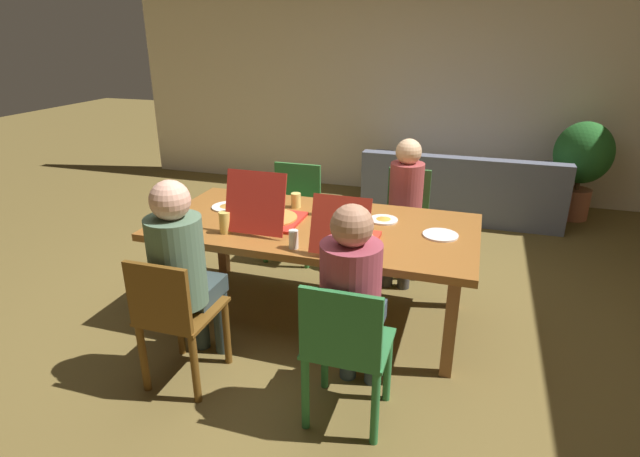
% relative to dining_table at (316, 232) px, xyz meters
% --- Properties ---
extents(ground_plane, '(20.00, 20.00, 0.00)m').
position_rel_dining_table_xyz_m(ground_plane, '(0.00, 0.00, -0.66)').
color(ground_plane, brown).
extents(back_wall, '(7.05, 0.12, 2.94)m').
position_rel_dining_table_xyz_m(back_wall, '(0.00, 3.33, 0.81)').
color(back_wall, beige).
rests_on(back_wall, ground).
extents(dining_table, '(2.20, 1.10, 0.72)m').
position_rel_dining_table_xyz_m(dining_table, '(0.00, 0.00, 0.00)').
color(dining_table, brown).
rests_on(dining_table, ground).
extents(chair_0, '(0.38, 0.38, 0.87)m').
position_rel_dining_table_xyz_m(chair_0, '(0.49, 1.02, -0.19)').
color(chair_0, '#356A33').
rests_on(chair_0, ground).
extents(person_0, '(0.28, 0.52, 1.16)m').
position_rel_dining_table_xyz_m(person_0, '(0.49, 0.87, 0.02)').
color(person_0, '#3E3C39').
rests_on(person_0, ground).
extents(chair_1, '(0.40, 0.44, 0.84)m').
position_rel_dining_table_xyz_m(chair_1, '(-0.52, -0.99, -0.20)').
color(chair_1, brown).
rests_on(chair_1, ground).
extents(person_1, '(0.31, 0.50, 1.24)m').
position_rel_dining_table_xyz_m(person_1, '(-0.52, -0.86, 0.07)').
color(person_1, '#303D3D').
rests_on(person_1, ground).
extents(chair_2, '(0.43, 0.41, 0.86)m').
position_rel_dining_table_xyz_m(chair_2, '(0.49, -1.01, -0.19)').
color(chair_2, '#2B7239').
rests_on(chair_2, ground).
extents(person_2, '(0.31, 0.51, 1.22)m').
position_rel_dining_table_xyz_m(person_2, '(0.49, -0.88, 0.05)').
color(person_2, '#33404C').
rests_on(person_2, ground).
extents(chair_3, '(0.46, 0.38, 0.85)m').
position_rel_dining_table_xyz_m(chair_3, '(-0.52, 0.96, -0.18)').
color(chair_3, '#2F6D30').
rests_on(chair_3, ground).
extents(pizza_box_0, '(0.41, 0.52, 0.42)m').
position_rel_dining_table_xyz_m(pizza_box_0, '(-0.31, -0.10, 0.12)').
color(pizza_box_0, red).
rests_on(pizza_box_0, dining_table).
extents(pizza_box_1, '(0.35, 0.47, 0.36)m').
position_rel_dining_table_xyz_m(pizza_box_1, '(0.30, -0.28, 0.11)').
color(pizza_box_1, red).
rests_on(pizza_box_1, dining_table).
extents(plate_0, '(0.20, 0.20, 0.03)m').
position_rel_dining_table_xyz_m(plate_0, '(0.44, 0.20, 0.07)').
color(plate_0, white).
rests_on(plate_0, dining_table).
extents(plate_1, '(0.25, 0.25, 0.03)m').
position_rel_dining_table_xyz_m(plate_1, '(-0.73, 0.12, 0.07)').
color(plate_1, white).
rests_on(plate_1, dining_table).
extents(plate_2, '(0.23, 0.23, 0.01)m').
position_rel_dining_table_xyz_m(plate_2, '(0.85, 0.04, 0.07)').
color(plate_2, white).
rests_on(plate_2, dining_table).
extents(drinking_glass_0, '(0.06, 0.06, 0.14)m').
position_rel_dining_table_xyz_m(drinking_glass_0, '(-0.01, 0.19, 0.13)').
color(drinking_glass_0, '#D9BF64').
rests_on(drinking_glass_0, dining_table).
extents(drinking_glass_1, '(0.06, 0.06, 0.12)m').
position_rel_dining_table_xyz_m(drinking_glass_1, '(0.00, -0.44, 0.12)').
color(drinking_glass_1, silver).
rests_on(drinking_glass_1, dining_table).
extents(drinking_glass_2, '(0.07, 0.07, 0.11)m').
position_rel_dining_table_xyz_m(drinking_glass_2, '(-0.25, 0.28, 0.12)').
color(drinking_glass_2, '#E5CB66').
rests_on(drinking_glass_2, dining_table).
extents(drinking_glass_3, '(0.08, 0.08, 0.14)m').
position_rel_dining_table_xyz_m(drinking_glass_3, '(-0.52, -0.34, 0.14)').
color(drinking_glass_3, '#E3C05B').
rests_on(drinking_glass_3, dining_table).
extents(couch, '(2.14, 0.82, 0.73)m').
position_rel_dining_table_xyz_m(couch, '(0.89, 2.55, -0.39)').
color(couch, slate).
rests_on(couch, ground).
extents(potted_plant, '(0.60, 0.60, 1.08)m').
position_rel_dining_table_xyz_m(potted_plant, '(2.10, 2.83, 0.01)').
color(potted_plant, '#B4684C').
rests_on(potted_plant, ground).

